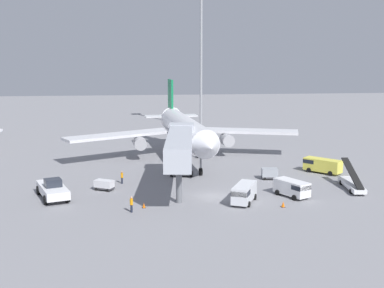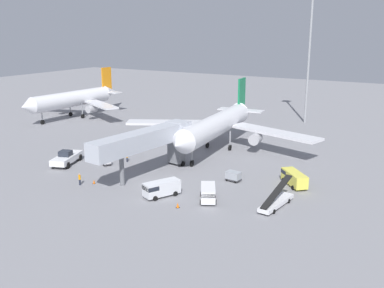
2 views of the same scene
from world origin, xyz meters
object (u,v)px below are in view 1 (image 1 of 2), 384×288
ground_crew_worker_midground (131,204)px  safety_cone_alpha (144,205)px  baggage_cart_near_left (270,173)px  belt_loader_truck (352,183)px  airplane_at_gate (185,129)px  pushback_tug (53,189)px  service_van_near_center (322,165)px  baggage_cart_near_right (104,185)px  ground_crew_worker_foreground (122,177)px  service_van_far_center (244,193)px  jet_bridge (180,146)px  service_van_mid_center (293,188)px  safety_cone_bravo (283,204)px  apron_light_mast (201,31)px

ground_crew_worker_midground → safety_cone_alpha: size_ratio=2.96×
baggage_cart_near_left → safety_cone_alpha: bearing=-146.4°
belt_loader_truck → airplane_at_gate: bearing=132.6°
belt_loader_truck → pushback_tug: bearing=-179.6°
airplane_at_gate → ground_crew_worker_midground: (-8.49, -28.19, -3.97)m
service_van_near_center → baggage_cart_near_right: 31.62m
pushback_tug → baggage_cart_near_right: pushback_tug is taller
belt_loader_truck → ground_crew_worker_foreground: bearing=168.5°
pushback_tug → service_van_far_center: size_ratio=1.42×
jet_bridge → baggage_cart_near_left: size_ratio=8.96×
baggage_cart_near_right → ground_crew_worker_midground: bearing=-69.9°
service_van_mid_center → ground_crew_worker_midground: (-19.44, -4.16, -0.20)m
safety_cone_bravo → service_van_far_center: bearing=152.5°
service_van_mid_center → belt_loader_truck: bearing=17.4°
service_van_mid_center → airplane_at_gate: bearing=114.5°
pushback_tug → safety_cone_alpha: (10.85, -5.09, -0.83)m
jet_bridge → service_van_far_center: size_ratio=3.76×
ground_crew_worker_foreground → service_van_mid_center: bearing=-22.7°
pushback_tug → ground_crew_worker_foreground: bearing=37.6°
airplane_at_gate → service_van_near_center: 22.77m
airplane_at_gate → baggage_cart_near_left: bearing=-55.2°
pushback_tug → safety_cone_bravo: 27.42m
ground_crew_worker_foreground → ground_crew_worker_midground: size_ratio=0.94×
service_van_mid_center → safety_cone_alpha: 18.27m
pushback_tug → belt_loader_truck: belt_loader_truck is taller
baggage_cart_near_right → ground_crew_worker_foreground: size_ratio=1.57×
airplane_at_gate → safety_cone_alpha: bearing=-104.9°
safety_cone_alpha → apron_light_mast: 65.47m
service_van_near_center → safety_cone_bravo: (-10.26, -15.96, -0.85)m
ground_crew_worker_midground → service_van_near_center: bearing=30.4°
belt_loader_truck → ground_crew_worker_foreground: size_ratio=4.38×
service_van_mid_center → safety_cone_bravo: bearing=-119.6°
jet_bridge → apron_light_mast: 55.90m
apron_light_mast → service_van_far_center: bearing=-92.2°
apron_light_mast → ground_crew_worker_foreground: bearing=-108.9°
safety_cone_alpha → baggage_cart_near_right: bearing=121.0°
jet_bridge → safety_cone_bravo: 15.13m
ground_crew_worker_foreground → airplane_at_gate: bearing=57.2°
baggage_cart_near_right → ground_crew_worker_foreground: bearing=55.2°
service_van_far_center → ground_crew_worker_foreground: 17.88m
belt_loader_truck → baggage_cart_near_right: size_ratio=2.80×
baggage_cart_near_right → safety_cone_bravo: (20.71, -9.60, -0.39)m
pushback_tug → ground_crew_worker_midground: bearing=-35.0°
baggage_cart_near_right → safety_cone_bravo: 22.83m
belt_loader_truck → safety_cone_bravo: 12.85m
service_van_far_center → baggage_cart_near_right: (-16.59, 7.46, -0.51)m
jet_bridge → service_van_far_center: bearing=-44.6°
belt_loader_truck → jet_bridge: bearing=174.3°
apron_light_mast → airplane_at_gate: bearing=-101.5°
service_van_mid_center → safety_cone_bravo: 4.70m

